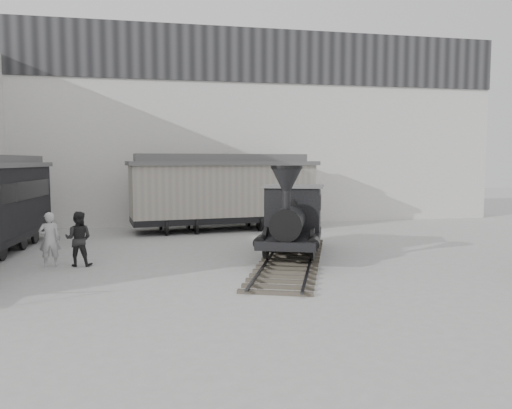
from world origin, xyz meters
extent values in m
plane|color=#9E9E9B|center=(0.00, 0.00, 0.00)|extent=(90.00, 90.00, 0.00)
cube|color=silver|center=(0.00, 15.00, 5.50)|extent=(34.00, 2.40, 11.00)
cube|color=#232326|center=(0.00, 13.75, 9.50)|extent=(34.00, 0.12, 3.00)
cube|color=#3C372F|center=(1.28, 2.80, 0.08)|extent=(5.27, 9.63, 0.17)
cube|color=#2D2D30|center=(0.58, 3.06, 0.13)|extent=(3.41, 8.93, 0.06)
cube|color=#2D2D30|center=(1.98, 2.54, 0.13)|extent=(3.41, 8.93, 0.06)
cylinder|color=black|center=(0.34, 2.60, 0.73)|extent=(0.52, 1.11, 1.14)
cylinder|color=black|center=(1.85, 2.03, 0.73)|extent=(0.52, 1.11, 1.14)
cylinder|color=black|center=(0.81, 3.86, 0.73)|extent=(0.52, 1.11, 1.14)
cylinder|color=black|center=(2.32, 3.29, 0.73)|extent=(0.52, 1.11, 1.14)
cube|color=black|center=(1.33, 2.95, 0.86)|extent=(3.24, 4.21, 0.29)
cylinder|color=black|center=(1.08, 2.27, 1.52)|extent=(1.80, 2.59, 1.03)
cylinder|color=black|center=(0.75, 1.40, 2.33)|extent=(0.35, 0.35, 0.62)
cone|color=black|center=(0.75, 1.40, 3.00)|extent=(1.28, 1.28, 0.72)
sphere|color=black|center=(1.22, 2.66, 2.02)|extent=(0.54, 0.54, 0.54)
cube|color=black|center=(1.66, 3.82, 1.80)|extent=(2.38, 2.01, 1.60)
cube|color=#5C5B5B|center=(1.66, 3.82, 2.65)|extent=(2.64, 2.28, 0.08)
cube|color=black|center=(2.31, 5.56, 1.23)|extent=(2.47, 2.59, 0.93)
cylinder|color=black|center=(-2.35, 11.16, 0.42)|extent=(2.16, 1.08, 0.83)
cylinder|color=black|center=(2.39, 11.74, 0.42)|extent=(2.16, 1.08, 0.83)
cube|color=black|center=(0.02, 11.45, 0.62)|extent=(9.59, 3.71, 0.31)
cube|color=gray|center=(0.02, 11.45, 2.08)|extent=(9.60, 3.81, 2.60)
cube|color=#5C5B5B|center=(0.02, 11.45, 3.48)|extent=(9.95, 4.16, 0.21)
cube|color=#5C5B5B|center=(0.02, 11.45, 3.77)|extent=(9.02, 2.32, 0.37)
cylinder|color=black|center=(-9.72, 8.12, 0.40)|extent=(2.16, 0.95, 0.80)
cube|color=black|center=(-8.60, 4.58, 2.43)|extent=(0.80, 10.70, 0.72)
imported|color=#B8B8B8|center=(-6.97, 3.58, 0.94)|extent=(0.74, 0.55, 1.88)
imported|color=#242424|center=(-6.03, 3.53, 0.94)|extent=(1.01, 0.84, 1.88)
camera|label=1|loc=(-3.39, -14.21, 3.59)|focal=35.00mm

